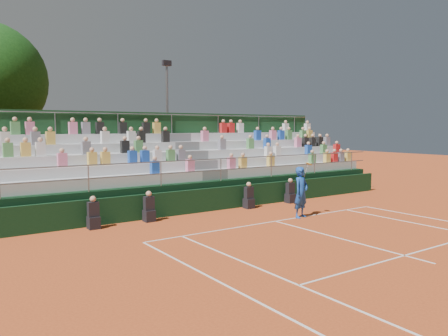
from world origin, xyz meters
TOP-DOWN VIEW (x-y plane):
  - ground at (0.00, 0.00)m, footprint 90.00×90.00m
  - courtside_wall at (0.00, 3.20)m, footprint 20.00×0.15m
  - line_officials at (-1.51, 2.75)m, footprint 9.91×0.40m
  - grandstand at (0.02, 6.44)m, footprint 20.00×5.20m
  - tennis_player at (1.32, -0.03)m, footprint 0.95×0.64m
  - floodlight_mast at (2.56, 13.92)m, footprint 0.60×0.25m

SIDE VIEW (x-z plane):
  - ground at x=0.00m, z-range 0.00..0.00m
  - line_officials at x=-1.51m, z-range -0.12..1.07m
  - courtside_wall at x=0.00m, z-range 0.00..1.00m
  - tennis_player at x=1.32m, z-range -0.09..2.13m
  - grandstand at x=0.02m, z-range -1.12..3.28m
  - floodlight_mast at x=2.56m, z-range 0.67..8.72m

